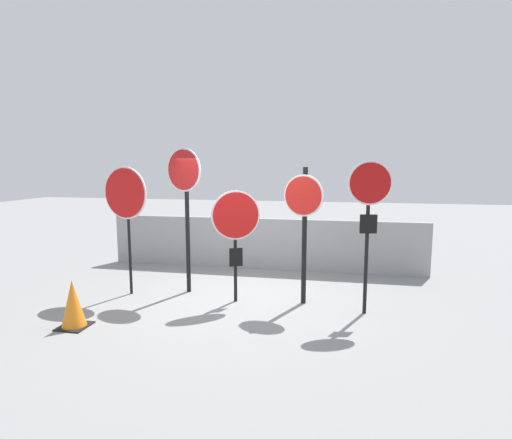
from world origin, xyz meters
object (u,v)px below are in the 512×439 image
Objects in this scene: stop_sign_3 at (304,214)px; stop_sign_0 at (126,198)px; stop_sign_2 at (236,222)px; traffic_cone_0 at (73,304)px; stop_sign_4 at (369,202)px; stop_sign_1 at (185,191)px.

stop_sign_0 is at bearing -160.32° from stop_sign_3.
stop_sign_2 is 2.79m from traffic_cone_0.
stop_sign_0 reaches higher than stop_sign_3.
stop_sign_0 reaches higher than traffic_cone_0.
traffic_cone_0 is at bearing -172.11° from stop_sign_4.
stop_sign_3 is 1.09m from stop_sign_4.
stop_sign_1 is 2.66m from traffic_cone_0.
stop_sign_3 is at bearing 15.05° from stop_sign_0.
stop_sign_0 is 1.20× the size of stop_sign_2.
stop_sign_2 reaches higher than traffic_cone_0.
stop_sign_1 is 1.21m from stop_sign_2.
stop_sign_4 is 4.71m from traffic_cone_0.
traffic_cone_0 is (-0.05, -1.54, -1.44)m from stop_sign_0.
stop_sign_4 reaches higher than stop_sign_2.
stop_sign_0 is 1.06m from stop_sign_1.
stop_sign_2 is (1.04, -0.36, -0.51)m from stop_sign_1.
stop_sign_0 is at bearing 167.68° from stop_sign_4.
stop_sign_0 is at bearing 153.84° from stop_sign_2.
stop_sign_4 is (3.21, -0.51, -0.10)m from stop_sign_1.
stop_sign_0 is 4.22m from stop_sign_4.
stop_sign_4 is (2.17, -0.15, 0.40)m from stop_sign_2.
stop_sign_2 is 2.75× the size of traffic_cone_0.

